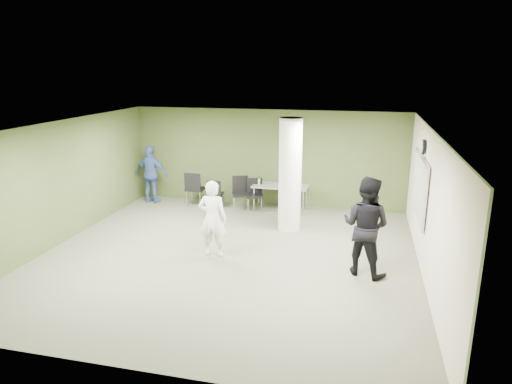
% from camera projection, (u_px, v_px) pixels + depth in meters
% --- Properties ---
extents(floor, '(8.00, 8.00, 0.00)m').
position_uv_depth(floor, '(228.00, 256.00, 9.90)').
color(floor, '#4E4D3D').
rests_on(floor, ground).
extents(ceiling, '(8.00, 8.00, 0.00)m').
position_uv_depth(ceiling, '(226.00, 127.00, 9.15)').
color(ceiling, white).
rests_on(ceiling, wall_back).
extents(wall_back, '(8.00, 2.80, 0.02)m').
position_uv_depth(wall_back, '(267.00, 158.00, 13.28)').
color(wall_back, '#425126').
rests_on(wall_back, floor).
extents(wall_left, '(0.02, 8.00, 2.80)m').
position_uv_depth(wall_left, '(60.00, 183.00, 10.42)').
color(wall_left, '#425126').
rests_on(wall_left, floor).
extents(wall_right_cream, '(0.02, 8.00, 2.80)m').
position_uv_depth(wall_right_cream, '(429.00, 207.00, 8.63)').
color(wall_right_cream, beige).
rests_on(wall_right_cream, floor).
extents(column, '(0.56, 0.56, 2.80)m').
position_uv_depth(column, '(290.00, 175.00, 11.18)').
color(column, silver).
rests_on(column, floor).
extents(whiteboard, '(0.05, 2.30, 1.30)m').
position_uv_depth(whiteboard, '(419.00, 186.00, 9.74)').
color(whiteboard, silver).
rests_on(whiteboard, wall_right_cream).
extents(wall_clock, '(0.06, 0.32, 0.32)m').
position_uv_depth(wall_clock, '(423.00, 147.00, 9.52)').
color(wall_clock, black).
rests_on(wall_clock, wall_right_cream).
extents(folding_table, '(1.57, 0.72, 0.99)m').
position_uv_depth(folding_table, '(279.00, 187.00, 12.85)').
color(folding_table, gray).
rests_on(folding_table, floor).
extents(wastebasket, '(0.26, 0.26, 0.30)m').
position_uv_depth(wastebasket, '(220.00, 200.00, 13.48)').
color(wastebasket, '#4C4C4C').
rests_on(wastebasket, floor).
extents(chair_back_left, '(0.51, 0.51, 1.02)m').
position_uv_depth(chair_back_left, '(194.00, 186.00, 13.29)').
color(chair_back_left, black).
rests_on(chair_back_left, floor).
extents(chair_back_right, '(0.45, 0.45, 0.84)m').
position_uv_depth(chair_back_right, '(215.00, 192.00, 13.13)').
color(chair_back_right, black).
rests_on(chair_back_right, floor).
extents(chair_table_left, '(0.61, 0.61, 0.96)m').
position_uv_depth(chair_table_left, '(241.00, 190.00, 13.00)').
color(chair_table_left, black).
rests_on(chair_table_left, floor).
extents(chair_table_right, '(0.55, 0.55, 0.92)m').
position_uv_depth(chair_table_right, '(255.00, 192.00, 12.92)').
color(chair_table_right, black).
rests_on(chair_table_right, floor).
extents(woman_white, '(0.63, 0.44, 1.68)m').
position_uv_depth(woman_white, '(213.00, 219.00, 9.71)').
color(woman_white, white).
rests_on(woman_white, floor).
extents(man_black, '(1.18, 1.07, 1.98)m').
position_uv_depth(man_black, '(366.00, 226.00, 8.82)').
color(man_black, black).
rests_on(man_black, floor).
extents(man_blue, '(1.05, 0.50, 1.74)m').
position_uv_depth(man_blue, '(151.00, 174.00, 13.59)').
color(man_blue, '#3B5494').
rests_on(man_blue, floor).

